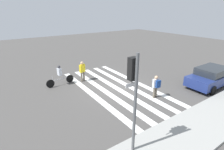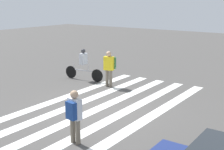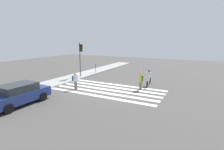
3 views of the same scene
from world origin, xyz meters
name	(u,v)px [view 2 (image 2 of 3)]	position (x,y,z in m)	size (l,w,h in m)	color
ground_plane	(100,108)	(0.00, 0.00, 0.00)	(60.00, 60.00, 0.00)	#4C4947
crosswalk_stripes	(100,108)	(0.00, 0.00, 0.00)	(4.43, 10.00, 0.01)	white
pedestrian_adult_blue_shirt	(110,66)	(1.46, -2.64, 0.98)	(0.51, 0.47, 1.68)	#6B6051
pedestrian_adult_yellow_jacket	(74,113)	(-1.26, 2.79, 0.92)	(0.46, 0.40, 1.57)	#6B6051
cyclist_mid_street	(83,63)	(3.26, -2.88, 0.86)	(2.25, 0.42, 1.59)	black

